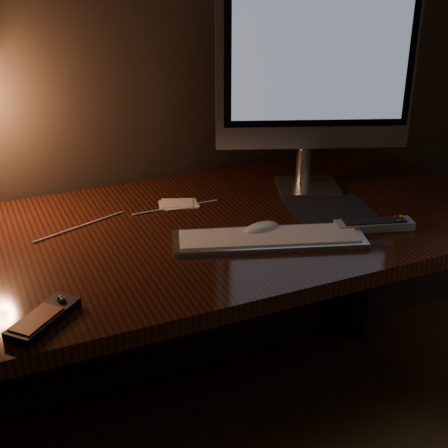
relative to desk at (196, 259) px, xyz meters
name	(u,v)px	position (x,y,z in m)	size (l,w,h in m)	color
desk	(196,259)	(0.00, 0.00, 0.00)	(1.60, 0.75, 0.75)	#33150B
monitor	(316,72)	(0.38, 0.05, 0.46)	(0.52, 0.23, 0.57)	silver
keyboard	(269,238)	(0.10, -0.22, 0.14)	(0.46, 0.13, 0.02)	silver
mousepad	(330,209)	(0.35, -0.11, 0.13)	(0.22, 0.17, 0.00)	black
mouse	(261,230)	(0.11, -0.17, 0.14)	(0.10, 0.05, 0.02)	white
media_remote	(44,318)	(-0.45, -0.35, 0.14)	(0.16, 0.15, 0.03)	black
tv_remote	(374,224)	(0.38, -0.26, 0.14)	(0.20, 0.10, 0.03)	#96999C
papers	(178,204)	(-0.02, 0.09, 0.13)	(0.10, 0.07, 0.01)	white
cable	(130,218)	(-0.16, 0.05, 0.13)	(0.00, 0.00, 0.51)	white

